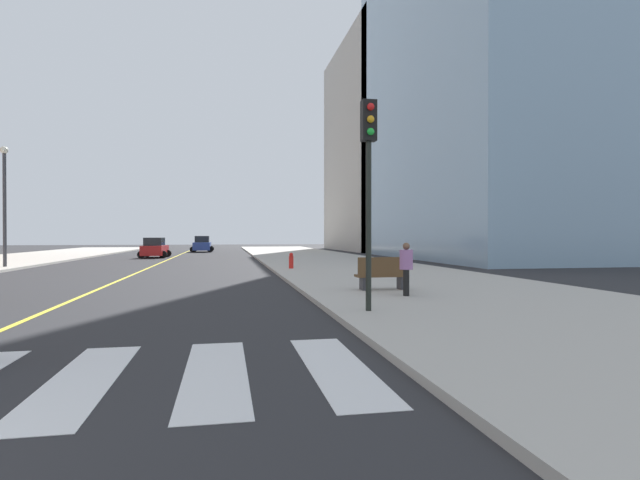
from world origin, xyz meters
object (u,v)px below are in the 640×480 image
at_px(park_bench, 382,274).
at_px(fire_hydrant, 291,261).
at_px(pedestrian_waiting_east, 406,266).
at_px(car_blue_nearest, 202,245).
at_px(traffic_light_near_corner, 369,164).
at_px(car_red_third, 155,248).
at_px(street_lamp, 5,195).

height_order(park_bench, fire_hydrant, park_bench).
relative_size(pedestrian_waiting_east, fire_hydrant, 1.84).
distance_m(car_blue_nearest, pedestrian_waiting_east, 48.25).
bearing_deg(pedestrian_waiting_east, car_blue_nearest, 28.80).
bearing_deg(park_bench, fire_hydrant, 7.85).
height_order(traffic_light_near_corner, fire_hydrant, traffic_light_near_corner).
distance_m(car_red_third, pedestrian_waiting_east, 34.50).
height_order(fire_hydrant, street_lamp, street_lamp).
relative_size(traffic_light_near_corner, pedestrian_waiting_east, 3.17).
height_order(pedestrian_waiting_east, fire_hydrant, pedestrian_waiting_east).
relative_size(car_blue_nearest, traffic_light_near_corner, 0.85).
xyz_separation_m(park_bench, street_lamp, (-18.18, 16.40, 3.71)).
bearing_deg(traffic_light_near_corner, park_bench, -111.93).
height_order(car_blue_nearest, traffic_light_near_corner, traffic_light_near_corner).
bearing_deg(car_red_third, car_blue_nearest, 79.49).
height_order(car_blue_nearest, fire_hydrant, car_blue_nearest).
bearing_deg(car_blue_nearest, street_lamp, 71.75).
xyz_separation_m(traffic_light_near_corner, pedestrian_waiting_east, (2.01, 2.76, -2.71)).
xyz_separation_m(fire_hydrant, street_lamp, (-16.57, 4.85, 3.82)).
distance_m(car_blue_nearest, car_red_third, 15.50).
bearing_deg(street_lamp, car_red_third, 65.14).
height_order(car_red_third, street_lamp, street_lamp).
xyz_separation_m(traffic_light_near_corner, park_bench, (1.79, 4.45, -3.07)).
bearing_deg(fire_hydrant, car_blue_nearest, 100.57).
height_order(pedestrian_waiting_east, street_lamp, street_lamp).
height_order(car_red_third, traffic_light_near_corner, traffic_light_near_corner).
relative_size(car_blue_nearest, park_bench, 2.44).
xyz_separation_m(car_blue_nearest, traffic_light_near_corner, (6.22, -50.30, 2.85)).
height_order(car_red_third, pedestrian_waiting_east, car_red_third).
xyz_separation_m(traffic_light_near_corner, street_lamp, (-16.39, 20.85, 0.63)).
bearing_deg(fire_hydrant, car_red_third, 117.34).
height_order(traffic_light_near_corner, park_bench, traffic_light_near_corner).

